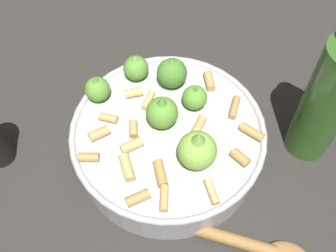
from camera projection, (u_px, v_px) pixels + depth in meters
ground_plane at (168, 154)px, 0.57m from camera, size 2.40×2.40×0.00m
cooking_pan at (168, 138)px, 0.54m from camera, size 0.25×0.25×0.12m
olive_oil_bottle at (328, 100)px, 0.50m from camera, size 0.06×0.06×0.24m
wooden_spoon at (235, 241)px, 0.50m from camera, size 0.16×0.17×0.02m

